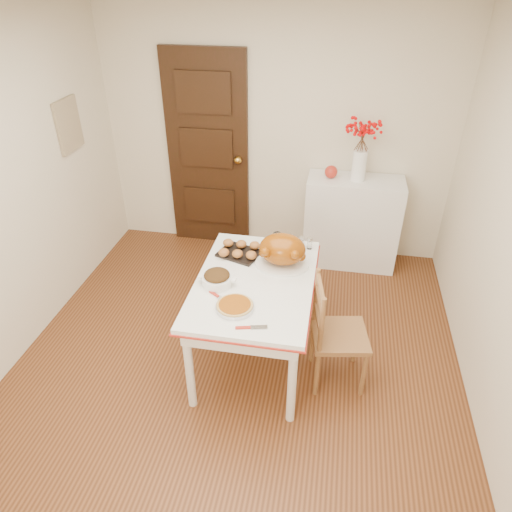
% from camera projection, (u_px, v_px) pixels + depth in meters
% --- Properties ---
extents(floor, '(3.50, 4.00, 0.00)m').
position_uv_depth(floor, '(234.00, 372.00, 3.65)').
color(floor, '#45230F').
rests_on(floor, ground).
extents(ceiling, '(3.50, 4.00, 0.00)m').
position_uv_depth(ceiling, '(222.00, 15.00, 2.30)').
color(ceiling, white).
rests_on(ceiling, ground).
extents(wall_back, '(3.50, 0.00, 2.50)m').
position_uv_depth(wall_back, '(275.00, 135.00, 4.63)').
color(wall_back, beige).
rests_on(wall_back, ground).
extents(door_back, '(0.85, 0.06, 2.06)m').
position_uv_depth(door_back, '(208.00, 153.00, 4.83)').
color(door_back, black).
rests_on(door_back, ground).
extents(photo_board, '(0.03, 0.35, 0.45)m').
position_uv_depth(photo_board, '(68.00, 125.00, 4.10)').
color(photo_board, tan).
rests_on(photo_board, ground).
extents(sideboard, '(0.94, 0.42, 0.94)m').
position_uv_depth(sideboard, '(351.00, 222.00, 4.74)').
color(sideboard, white).
rests_on(sideboard, floor).
extents(kitchen_table, '(0.87, 1.27, 0.76)m').
position_uv_depth(kitchen_table, '(255.00, 320.00, 3.59)').
color(kitchen_table, white).
rests_on(kitchen_table, floor).
extents(chair_oak, '(0.46, 0.46, 0.89)m').
position_uv_depth(chair_oak, '(340.00, 333.00, 3.37)').
color(chair_oak, brown).
rests_on(chair_oak, floor).
extents(berry_vase, '(0.31, 0.31, 0.61)m').
position_uv_depth(berry_vase, '(361.00, 149.00, 4.33)').
color(berry_vase, white).
rests_on(berry_vase, sideboard).
extents(apple, '(0.12, 0.12, 0.12)m').
position_uv_depth(apple, '(331.00, 172.00, 4.49)').
color(apple, '#AC2619').
rests_on(apple, sideboard).
extents(turkey_platter, '(0.50, 0.46, 0.26)m').
position_uv_depth(turkey_platter, '(282.00, 251.00, 3.48)').
color(turkey_platter, '#834609').
rests_on(turkey_platter, kitchen_table).
extents(pumpkin_pie, '(0.32, 0.32, 0.05)m').
position_uv_depth(pumpkin_pie, '(235.00, 306.00, 3.10)').
color(pumpkin_pie, '#86400B').
rests_on(pumpkin_pie, kitchen_table).
extents(stuffing_dish, '(0.30, 0.25, 0.11)m').
position_uv_depth(stuffing_dish, '(217.00, 278.00, 3.32)').
color(stuffing_dish, '#392810').
rests_on(stuffing_dish, kitchen_table).
extents(rolls_tray, '(0.37, 0.33, 0.08)m').
position_uv_depth(rolls_tray, '(239.00, 250.00, 3.66)').
color(rolls_tray, '#9C5927').
rests_on(rolls_tray, kitchen_table).
extents(pie_server, '(0.21, 0.11, 0.01)m').
position_uv_depth(pie_server, '(251.00, 327.00, 2.95)').
color(pie_server, silver).
rests_on(pie_server, kitchen_table).
extents(carving_knife, '(0.24, 0.18, 0.01)m').
position_uv_depth(carving_knife, '(222.00, 299.00, 3.20)').
color(carving_knife, silver).
rests_on(carving_knife, kitchen_table).
extents(drinking_glass, '(0.08, 0.08, 0.11)m').
position_uv_depth(drinking_glass, '(277.00, 239.00, 3.77)').
color(drinking_glass, white).
rests_on(drinking_glass, kitchen_table).
extents(shaker_pair, '(0.11, 0.07, 0.10)m').
position_uv_depth(shaker_pair, '(306.00, 243.00, 3.74)').
color(shaker_pair, white).
rests_on(shaker_pair, kitchen_table).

